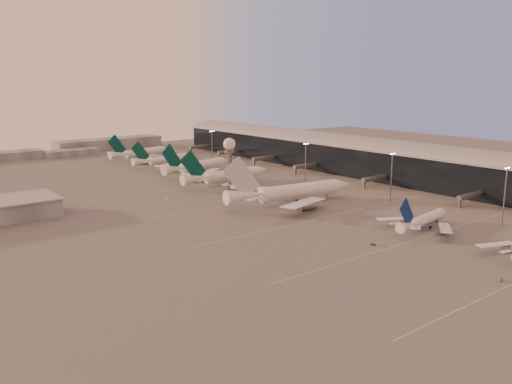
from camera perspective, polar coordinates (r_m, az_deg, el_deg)
ground at (r=199.64m, az=16.75°, el=-6.14°), size 700.00×700.00×0.00m
taxiway_markings at (r=255.43m, az=10.31°, el=-1.85°), size 180.00×185.25×0.02m
terminal at (r=346.21m, az=12.16°, el=3.49°), size 57.00×362.00×23.04m
radar_tower at (r=281.44m, az=-2.81°, el=3.96°), size 6.40×6.40×31.10m
mast_a at (r=245.06m, az=24.73°, el=-0.08°), size 3.60×0.56×25.00m
mast_b at (r=271.03m, az=14.07°, el=1.75°), size 3.60×0.56×25.00m
mast_c at (r=303.47m, az=5.23°, el=3.14°), size 3.60×0.56×25.00m
mast_d at (r=371.83m, az=-4.66°, el=4.80°), size 3.60×0.56×25.00m
distant_horizon at (r=463.59m, az=-18.10°, el=4.46°), size 165.00×37.50×9.00m
narrowbody_mid at (r=228.88m, az=17.26°, el=-3.01°), size 40.67×32.24×15.95m
widebody_white at (r=262.33m, az=3.80°, el=-0.32°), size 72.19×57.46×25.48m
greentail_a at (r=309.58m, az=-3.05°, el=1.51°), size 61.01×49.24×22.15m
greentail_b at (r=344.79m, az=-6.12°, el=2.54°), size 58.70×46.81×21.76m
greentail_c at (r=379.54m, az=-9.52°, el=3.24°), size 52.17×41.94×18.97m
greentail_d at (r=413.96m, az=-12.00°, el=3.91°), size 55.62×44.46×20.46m
gsv_truck_a at (r=181.58m, az=24.36°, el=-8.16°), size 5.88×2.35×2.35m
gsv_tug_mid at (r=203.80m, az=12.22°, el=-5.37°), size 3.84×3.38×0.94m
gsv_truck_b at (r=266.96m, az=15.61°, el=-1.27°), size 5.15×2.25×2.02m
gsv_truck_c at (r=228.33m, az=1.90°, el=-3.04°), size 4.63×5.62×2.20m
gsv_catering_b at (r=283.46m, az=14.04°, el=-0.19°), size 5.33×2.65×4.31m
gsv_tug_far at (r=276.77m, az=-1.59°, el=-0.47°), size 2.56×3.60×0.94m
gsv_truck_d at (r=273.82m, az=-9.51°, el=-0.62°), size 3.82×6.23×2.37m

